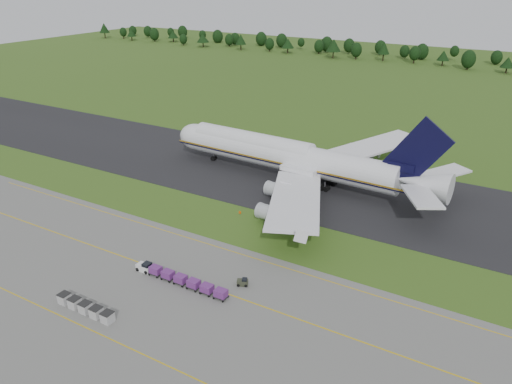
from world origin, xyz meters
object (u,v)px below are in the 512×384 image
Objects in this scene: uld_row at (85,307)px; utility_cart at (242,283)px; edge_markers at (266,220)px; baggage_train at (179,279)px; aircraft at (291,156)px.

utility_cart is at bearing 46.88° from uld_row.
uld_row reaches higher than edge_markers.
aircraft is at bearing 95.17° from baggage_train.
edge_markers is at bearing 109.55° from utility_cart.
aircraft is 5.49× the size of edge_markers.
utility_cart is at bearing 27.23° from baggage_train.
baggage_train is 10.97m from utility_cart.
utility_cart is (14.45, -47.00, -5.59)m from aircraft.
baggage_train is at bearing -84.83° from aircraft.
utility_cart is 24.63m from edge_markers.
edge_markers is (-8.24, 23.20, -0.29)m from utility_cart.
uld_row is at bearing -92.68° from aircraft.
aircraft is 25.29m from edge_markers.
baggage_train is at bearing -152.77° from utility_cart.
baggage_train is 8.84× the size of utility_cart.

